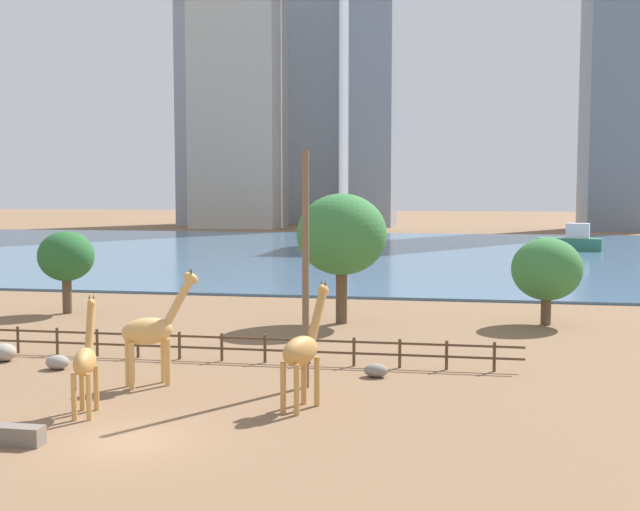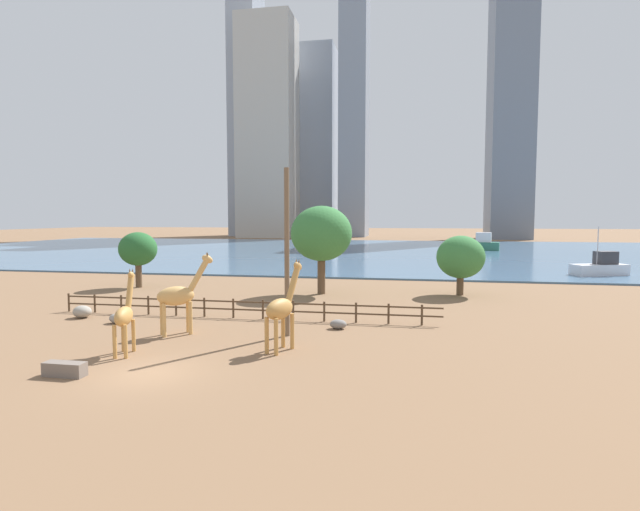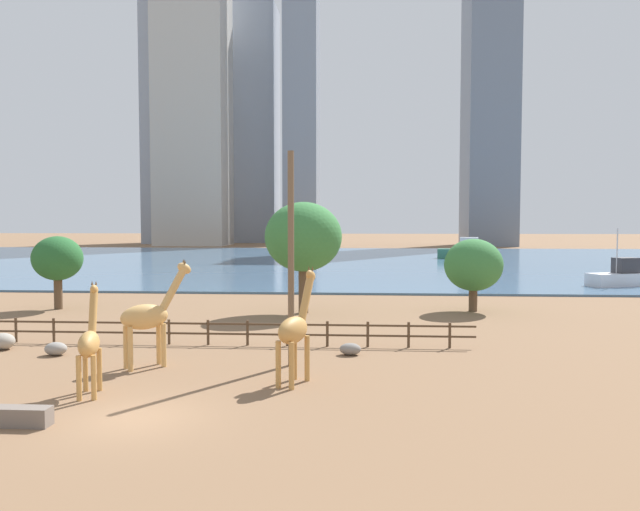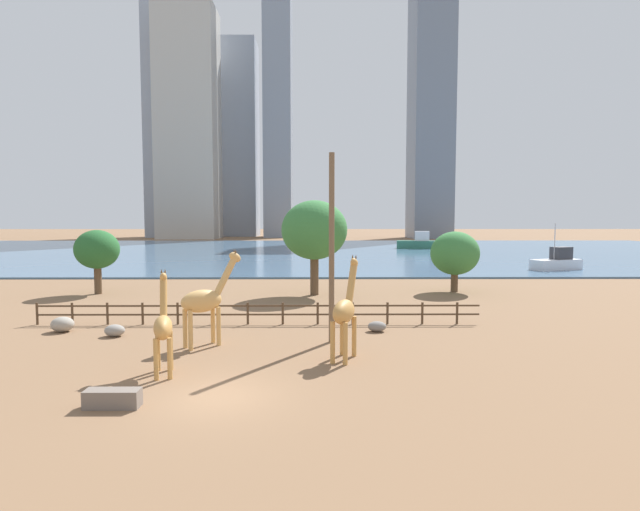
{
  "view_description": "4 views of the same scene",
  "coord_description": "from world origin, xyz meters",
  "views": [
    {
      "loc": [
        10.34,
        -23.28,
        7.92
      ],
      "look_at": [
        0.06,
        33.92,
        3.15
      ],
      "focal_mm": 45.0,
      "sensor_mm": 36.0,
      "label": 1
    },
    {
      "loc": [
        11.17,
        -19.3,
        6.76
      ],
      "look_at": [
        2.65,
        25.94,
        3.17
      ],
      "focal_mm": 28.0,
      "sensor_mm": 36.0,
      "label": 2
    },
    {
      "loc": [
        7.3,
        -19.48,
        6.45
      ],
      "look_at": [
        3.36,
        38.96,
        3.13
      ],
      "focal_mm": 35.0,
      "sensor_mm": 36.0,
      "label": 3
    },
    {
      "loc": [
        3.41,
        -17.05,
        6.23
      ],
      "look_at": [
        3.81,
        35.37,
        2.34
      ],
      "focal_mm": 28.0,
      "sensor_mm": 36.0,
      "label": 4
    }
  ],
  "objects": [
    {
      "name": "harbor_water",
      "position": [
        0.0,
        77.0,
        0.1
      ],
      "size": [
        180.0,
        86.0,
        0.2
      ],
      "primitive_type": "cube",
      "color": "#476B8C",
      "rests_on": "ground"
    },
    {
      "name": "enclosure_fence",
      "position": [
        -0.28,
        12.0,
        0.76
      ],
      "size": [
        26.12,
        0.14,
        1.3
      ],
      "color": "#4C3826",
      "rests_on": "ground"
    },
    {
      "name": "boulder_by_pole",
      "position": [
        6.76,
        10.05,
        0.28
      ],
      "size": [
        1.03,
        0.76,
        0.57
      ],
      "primitive_type": "ellipsoid",
      "color": "gray",
      "rests_on": "ground"
    },
    {
      "name": "boulder_near_fence",
      "position": [
        -7.27,
        9.03,
        0.32
      ],
      "size": [
        1.06,
        0.84,
        0.63
      ],
      "primitive_type": "ellipsoid",
      "color": "gray",
      "rests_on": "ground"
    },
    {
      "name": "skyline_tower_needle",
      "position": [
        -23.5,
        161.6,
        33.83
      ],
      "size": [
        12.3,
        13.44,
        67.66
      ],
      "primitive_type": "cube",
      "color": "#939EAD",
      "rests_on": "ground"
    },
    {
      "name": "tree_center_broad",
      "position": [
        15.17,
        24.97,
        3.28
      ],
      "size": [
        4.09,
        4.09,
        5.14
      ],
      "color": "brown",
      "rests_on": "ground"
    },
    {
      "name": "giraffe_tall",
      "position": [
        -1.99,
        7.0,
        2.25
      ],
      "size": [
        2.96,
        2.56,
        4.71
      ],
      "rotation": [
        0.0,
        0.0,
        0.68
      ],
      "color": "tan",
      "rests_on": "ground"
    },
    {
      "name": "feeding_trough",
      "position": [
        -3.32,
        -0.95,
        0.3
      ],
      "size": [
        1.8,
        0.6,
        0.6
      ],
      "primitive_type": "cube",
      "color": "#72665B",
      "rests_on": "ground"
    },
    {
      "name": "boulder_small",
      "position": [
        -10.59,
        10.15,
        0.41
      ],
      "size": [
        1.22,
        1.1,
        0.83
      ],
      "primitive_type": "ellipsoid",
      "color": "gray",
      "rests_on": "ground"
    },
    {
      "name": "skyline_block_left",
      "position": [
        39.31,
        141.97,
        43.09
      ],
      "size": [
        12.13,
        15.97,
        86.19
      ],
      "primitive_type": "cube",
      "color": "slate",
      "rests_on": "ground"
    },
    {
      "name": "tree_right_tall",
      "position": [
        -14.67,
        24.06,
        3.65
      ],
      "size": [
        3.56,
        3.56,
        5.3
      ],
      "color": "brown",
      "rests_on": "ground"
    },
    {
      "name": "tree_left_large",
      "position": [
        3.26,
        23.36,
        5.27
      ],
      "size": [
        5.34,
        5.34,
        7.71
      ],
      "color": "brown",
      "rests_on": "ground"
    },
    {
      "name": "skyline_block_right",
      "position": [
        -47.47,
        152.16,
        47.32
      ],
      "size": [
        9.52,
        14.46,
        94.65
      ],
      "primitive_type": "cube",
      "color": "#939EAD",
      "rests_on": "ground"
    },
    {
      "name": "boat_ferry",
      "position": [
        23.9,
        82.94,
        1.38
      ],
      "size": [
        8.32,
        4.33,
        3.48
      ],
      "rotation": [
        0.0,
        0.0,
        2.95
      ],
      "color": "#337259",
      "rests_on": "harbor_water"
    },
    {
      "name": "skyline_block_central",
      "position": [
        -36.01,
        139.42,
        35.18
      ],
      "size": [
        17.73,
        15.03,
        70.35
      ],
      "primitive_type": "cube",
      "color": "#B7B2A8",
      "rests_on": "ground"
    },
    {
      "name": "utility_pole",
      "position": [
        4.18,
        7.78,
        4.74
      ],
      "size": [
        0.28,
        0.28,
        9.48
      ],
      "primitive_type": "cylinder",
      "color": "brown",
      "rests_on": "ground"
    },
    {
      "name": "giraffe_companion",
      "position": [
        -2.72,
        2.64,
        1.93
      ],
      "size": [
        1.15,
        2.66,
        4.12
      ],
      "rotation": [
        0.0,
        0.0,
        1.82
      ],
      "color": "#C18C47",
      "rests_on": "ground"
    },
    {
      "name": "ground_plane",
      "position": [
        0.0,
        80.0,
        0.0
      ],
      "size": [
        400.0,
        400.0,
        0.0
      ],
      "primitive_type": "plane",
      "color": "brown"
    },
    {
      "name": "giraffe_young",
      "position": [
        4.68,
        4.72,
        2.16
      ],
      "size": [
        1.58,
        3.09,
        4.56
      ],
      "rotation": [
        0.0,
        0.0,
        1.22
      ],
      "color": "#C18C47",
      "rests_on": "ground"
    }
  ]
}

